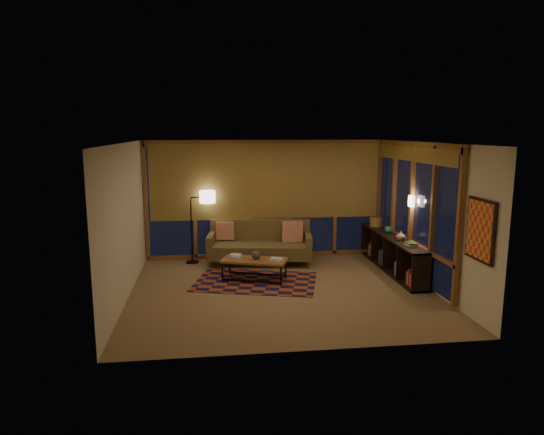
{
  "coord_description": "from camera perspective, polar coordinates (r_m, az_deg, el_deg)",
  "views": [
    {
      "loc": [
        -1.28,
        -8.46,
        2.92
      ],
      "look_at": [
        -0.11,
        0.58,
        1.27
      ],
      "focal_mm": 32.0,
      "sensor_mm": 36.0,
      "label": 1
    }
  ],
  "objects": [
    {
      "name": "wall_art",
      "position": [
        7.86,
        23.28,
        -1.36
      ],
      "size": [
        0.06,
        0.74,
        0.94
      ],
      "primitive_type": null,
      "color": "red",
      "rests_on": "walls"
    },
    {
      "name": "book_stack_b",
      "position": [
        9.43,
        0.57,
        -4.94
      ],
      "size": [
        0.31,
        0.29,
        0.05
      ],
      "primitive_type": null,
      "rotation": [
        0.0,
        0.0,
        -0.49
      ],
      "color": "silver",
      "rests_on": "coffee_table"
    },
    {
      "name": "book_stack_a",
      "position": [
        9.64,
        -4.32,
        -4.55
      ],
      "size": [
        0.32,
        0.29,
        0.08
      ],
      "primitive_type": null,
      "rotation": [
        0.0,
        0.0,
        -0.34
      ],
      "color": "silver",
      "rests_on": "coffee_table"
    },
    {
      "name": "coffee_table",
      "position": [
        9.59,
        -2.08,
        -6.15
      ],
      "size": [
        1.39,
        0.97,
        0.42
      ],
      "primitive_type": null,
      "rotation": [
        0.0,
        0.0,
        -0.34
      ],
      "color": "brown",
      "rests_on": "floor"
    },
    {
      "name": "floor_lamp",
      "position": [
        10.83,
        -9.47,
        -1.13
      ],
      "size": [
        0.6,
        0.45,
        1.61
      ],
      "primitive_type": null,
      "rotation": [
        0.0,
        0.0,
        0.2
      ],
      "color": "black",
      "rests_on": "floor"
    },
    {
      "name": "area_rug",
      "position": [
        9.53,
        -1.94,
        -7.55
      ],
      "size": [
        2.63,
        2.08,
        0.01
      ],
      "primitive_type": "cube",
      "rotation": [
        0.0,
        0.0,
        -0.26
      ],
      "color": "#A1421E",
      "rests_on": "floor"
    },
    {
      "name": "vase",
      "position": [
        10.02,
        14.91,
        -2.07
      ],
      "size": [
        0.22,
        0.22,
        0.19
      ],
      "primitive_type": "imported",
      "rotation": [
        0.0,
        0.0,
        -0.24
      ],
      "color": "tan",
      "rests_on": "bookshelf"
    },
    {
      "name": "wall_sconce",
      "position": [
        9.83,
        16.09,
        1.84
      ],
      "size": [
        0.12,
        0.18,
        0.22
      ],
      "primitive_type": null,
      "color": "#F0E7CD",
      "rests_on": "walls"
    },
    {
      "name": "teal_bowl",
      "position": [
        10.66,
        13.49,
        -1.39
      ],
      "size": [
        0.18,
        0.18,
        0.15
      ],
      "primitive_type": "sphere",
      "rotation": [
        0.0,
        0.0,
        0.23
      ],
      "color": "#1A715F",
      "rests_on": "bookshelf"
    },
    {
      "name": "pillow_right",
      "position": [
        10.77,
        2.41,
        -1.73
      ],
      "size": [
        0.45,
        0.16,
        0.45
      ],
      "primitive_type": null,
      "rotation": [
        0.0,
        0.0,
        -0.02
      ],
      "color": "#B53415",
      "rests_on": "sofa"
    },
    {
      "name": "window_wall_right",
      "position": [
        10.02,
        16.01,
        0.84
      ],
      "size": [
        0.16,
        3.7,
        2.6
      ],
      "primitive_type": null,
      "color": "brown",
      "rests_on": "walls"
    },
    {
      "name": "floor",
      "position": [
        9.05,
        1.16,
        -8.58
      ],
      "size": [
        5.5,
        5.0,
        0.01
      ],
      "primitive_type": "cube",
      "color": "#A0794B",
      "rests_on": "ground"
    },
    {
      "name": "basket",
      "position": [
        11.32,
        12.09,
        -0.52
      ],
      "size": [
        0.32,
        0.32,
        0.2
      ],
      "primitive_type": "cylinder",
      "rotation": [
        0.0,
        0.0,
        -0.21
      ],
      "color": "#9E6943",
      "rests_on": "bookshelf"
    },
    {
      "name": "pillow_left",
      "position": [
        10.94,
        -5.54,
        -1.71
      ],
      "size": [
        0.41,
        0.17,
        0.4
      ],
      "primitive_type": null,
      "rotation": [
        0.0,
        0.0,
        -0.1
      ],
      "color": "#B53415",
      "rests_on": "sofa"
    },
    {
      "name": "ceiling",
      "position": [
        8.56,
        1.23,
        8.79
      ],
      "size": [
        5.5,
        5.0,
        0.01
      ],
      "primitive_type": "cube",
      "color": "silver",
      "rests_on": "walls"
    },
    {
      "name": "sofa",
      "position": [
        10.68,
        -1.46,
        -3.06
      ],
      "size": [
        2.34,
        1.2,
        0.92
      ],
      "primitive_type": null,
      "rotation": [
        0.0,
        0.0,
        -0.14
      ],
      "color": "brown",
      "rests_on": "floor"
    },
    {
      "name": "window_wall_back",
      "position": [
        11.08,
        -0.68,
        2.12
      ],
      "size": [
        5.3,
        0.16,
        2.6
      ],
      "primitive_type": null,
      "color": "brown",
      "rests_on": "walls"
    },
    {
      "name": "walls",
      "position": [
        8.7,
        1.19,
        -0.13
      ],
      "size": [
        5.51,
        5.01,
        2.7
      ],
      "color": "#EEE8C9",
      "rests_on": "floor"
    },
    {
      "name": "ceramic_pot",
      "position": [
        9.53,
        -1.89,
        -4.39
      ],
      "size": [
        0.21,
        0.21,
        0.18
      ],
      "primitive_type": "sphere",
      "rotation": [
        0.0,
        0.0,
        -0.21
      ],
      "color": "black",
      "rests_on": "coffee_table"
    },
    {
      "name": "shelf_book_stack",
      "position": [
        9.57,
        16.05,
        -3.06
      ],
      "size": [
        0.21,
        0.27,
        0.07
      ],
      "primitive_type": null,
      "rotation": [
        0.0,
        0.0,
        -0.15
      ],
      "color": "silver",
      "rests_on": "bookshelf"
    },
    {
      "name": "bookshelf",
      "position": [
        10.5,
        13.93,
        -4.08
      ],
      "size": [
        0.4,
        2.98,
        0.75
      ],
      "primitive_type": null,
      "color": "black",
      "rests_on": "floor"
    }
  ]
}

